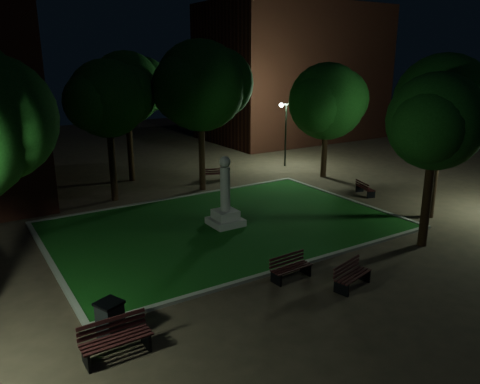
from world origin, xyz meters
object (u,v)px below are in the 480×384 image
object	(u,v)px
bench_near_right	(351,276)
trash_bin	(110,320)
bench_far_side	(214,174)
bench_west_near	(116,340)
bench_right_side	(365,189)
monument	(225,206)
bench_near_left	(290,268)

from	to	relation	value
bench_near_right	trash_bin	world-z (taller)	trash_bin
bench_far_side	bench_west_near	bearing A→B (deg)	72.29
bench_far_side	bench_near_right	bearing A→B (deg)	98.06
trash_bin	bench_near_right	bearing A→B (deg)	-10.09
bench_west_near	bench_right_side	world-z (taller)	bench_west_near
monument	bench_far_side	distance (m)	8.40
bench_west_near	trash_bin	bearing A→B (deg)	80.09
monument	bench_west_near	world-z (taller)	monument
monument	bench_far_side	xyz separation A→B (m)	(3.62, 7.56, -0.58)
monument	bench_right_side	xyz separation A→B (m)	(9.16, 0.18, -0.59)
bench_right_side	trash_bin	bearing A→B (deg)	127.53
monument	bench_west_near	distance (m)	9.96
bench_right_side	bench_far_side	distance (m)	9.23
bench_near_right	bench_west_near	size ratio (longest dim) A/B	0.92
monument	bench_near_right	world-z (taller)	monument
bench_near_left	bench_far_side	xyz separation A→B (m)	(4.37, 13.26, -0.02)
bench_near_left	bench_west_near	xyz separation A→B (m)	(-6.54, -1.06, 0.07)
bench_far_side	monument	bearing A→B (deg)	84.01
bench_far_side	trash_bin	xyz separation A→B (m)	(-10.77, -13.47, 0.18)
monument	bench_near_right	xyz separation A→B (m)	(0.59, -7.28, -0.55)
bench_right_side	trash_bin	xyz separation A→B (m)	(-16.32, -6.09, 0.19)
bench_near_right	bench_right_side	size ratio (longest dim) A/B	1.11
bench_west_near	bench_right_side	bearing A→B (deg)	22.12
bench_near_right	trash_bin	distance (m)	7.87
bench_near_left	trash_bin	bearing A→B (deg)	178.94
bench_far_side	bench_near_left	bearing A→B (deg)	91.34
monument	trash_bin	size ratio (longest dim) A/B	2.92
monument	bench_far_side	bearing A→B (deg)	64.42
bench_near_left	bench_far_side	size ratio (longest dim) A/B	1.01
trash_bin	bench_far_side	bearing A→B (deg)	51.34
bench_near_left	bench_west_near	bearing A→B (deg)	-173.64
bench_near_left	trash_bin	size ratio (longest dim) A/B	1.44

